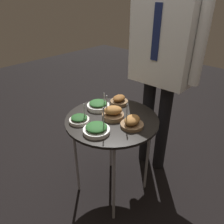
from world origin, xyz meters
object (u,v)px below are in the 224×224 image
bowl_roast_near_rim (119,100)px  bowl_spinach_front_center (98,105)px  bowl_roast_mid_right (132,122)px  bowl_roast_far_rim (113,113)px  serving_cart (112,125)px  bowl_spinach_back_left (79,119)px  bowl_spinach_front_left (96,129)px  waiter_figure (163,53)px

bowl_roast_near_rim → bowl_spinach_front_center: bearing=-111.2°
bowl_roast_mid_right → bowl_roast_far_rim: 0.17m
serving_cart → bowl_spinach_front_center: bearing=167.0°
serving_cart → bowl_spinach_back_left: bowl_spinach_back_left is taller
bowl_spinach_front_left → bowl_spinach_back_left: 0.18m
serving_cart → bowl_roast_near_rim: 0.25m
bowl_roast_mid_right → serving_cart: bearing=-176.0°
bowl_roast_near_rim → serving_cart: bearing=-61.1°
bowl_spinach_back_left → serving_cart: bearing=54.6°
bowl_spinach_front_center → bowl_spinach_front_left: size_ratio=0.93×
bowl_spinach_front_center → bowl_spinach_front_left: bowl_spinach_front_left is taller
serving_cart → bowl_roast_mid_right: size_ratio=3.94×
bowl_roast_far_rim → bowl_spinach_back_left: bowl_roast_far_rim is taller
bowl_roast_mid_right → bowl_spinach_front_left: bearing=-120.3°
bowl_spinach_front_left → bowl_spinach_back_left: bowl_spinach_front_left is taller
bowl_roast_far_rim → waiter_figure: (0.06, 0.49, 0.33)m
bowl_spinach_back_left → waiter_figure: bearing=74.8°
bowl_roast_far_rim → waiter_figure: 0.59m
waiter_figure → bowl_roast_far_rim: bearing=-96.6°
bowl_spinach_back_left → bowl_roast_far_rim: bearing=56.5°
bowl_roast_far_rim → bowl_spinach_front_center: size_ratio=1.03×
bowl_spinach_back_left → waiter_figure: (0.18, 0.68, 0.35)m
bowl_spinach_front_center → bowl_spinach_back_left: bowl_spinach_back_left is taller
bowl_spinach_front_left → bowl_roast_mid_right: bearing=59.7°
bowl_roast_mid_right → bowl_roast_far_rim: bearing=-179.8°
serving_cart → bowl_spinach_front_left: size_ratio=3.81×
serving_cart → waiter_figure: (0.05, 0.50, 0.42)m
bowl_roast_mid_right → bowl_spinach_front_center: bowl_roast_mid_right is taller
serving_cart → bowl_spinach_front_left: bowl_spinach_front_left is taller
serving_cart → bowl_roast_far_rim: (-0.00, 0.01, 0.09)m
bowl_roast_mid_right → bowl_spinach_back_left: bowl_roast_mid_right is taller
serving_cart → bowl_roast_near_rim: size_ratio=4.93×
bowl_spinach_front_center → bowl_spinach_back_left: 0.23m
bowl_roast_near_rim → bowl_roast_far_rim: bearing=-60.1°
bowl_roast_mid_right → bowl_spinach_front_center: (-0.34, 0.03, -0.01)m
bowl_roast_far_rim → bowl_spinach_front_left: (0.05, -0.20, -0.01)m
bowl_spinach_front_left → bowl_roast_far_rim: bearing=103.1°
serving_cart → bowl_roast_mid_right: (0.16, 0.01, 0.08)m
serving_cart → bowl_spinach_front_center: size_ratio=4.08×
bowl_roast_near_rim → waiter_figure: waiter_figure is taller
bowl_roast_mid_right → bowl_spinach_back_left: size_ratio=1.27×
bowl_roast_far_rim → bowl_spinach_back_left: 0.23m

